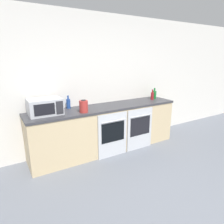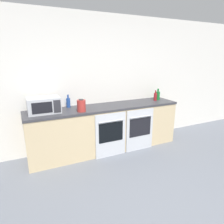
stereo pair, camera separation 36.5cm
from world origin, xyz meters
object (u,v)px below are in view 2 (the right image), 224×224
bottle_green (158,95)px  kettle (81,106)px  bottle_blue (68,102)px  oven_left (111,135)px  microwave (44,105)px  bottle_red (155,96)px  oven_right (140,130)px

bottle_green → kettle: bearing=-172.6°
bottle_blue → kettle: (0.13, -0.40, 0.01)m
oven_left → microwave: (-1.08, 0.36, 0.60)m
oven_left → bottle_red: 1.38m
oven_right → bottle_blue: bottle_blue is taller
kettle → oven_left: bearing=-16.6°
bottle_green → kettle: 1.83m
oven_right → kettle: (-1.12, 0.15, 0.57)m
microwave → kettle: microwave is taller
bottle_green → kettle: (-1.81, -0.23, 0.01)m
microwave → bottle_red: (2.30, -0.03, -0.04)m
oven_left → kettle: 0.76m
oven_right → bottle_green: 0.97m
oven_left → bottle_green: (1.32, 0.38, 0.56)m
oven_left → kettle: (-0.49, 0.15, 0.57)m
microwave → bottle_green: bearing=0.5°
bottle_red → oven_right: bearing=-150.7°
microwave → bottle_green: 2.40m
oven_left → oven_right: size_ratio=1.00×
oven_left → bottle_red: bottle_red is taller
bottle_red → kettle: size_ratio=1.04×
microwave → bottle_blue: (0.46, 0.18, -0.04)m
microwave → bottle_blue: 0.50m
kettle → microwave: bearing=160.2°
microwave → bottle_red: 2.30m
bottle_red → bottle_green: (0.10, 0.05, 0.01)m
oven_left → bottle_red: (1.22, 0.33, 0.55)m
oven_left → kettle: size_ratio=3.87×
oven_left → microwave: size_ratio=1.59×
oven_left → oven_right: same height
oven_right → kettle: kettle is taller
bottle_green → bottle_blue: bearing=175.2°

